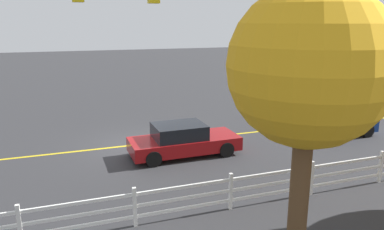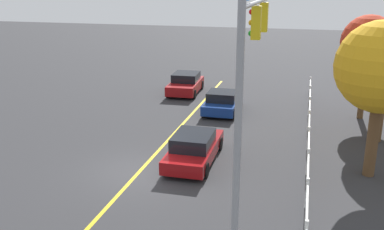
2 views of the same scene
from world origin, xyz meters
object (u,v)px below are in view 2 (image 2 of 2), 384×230
(car_1, at_px, (223,102))
(tree_0, at_px, (369,43))
(car_0, at_px, (194,148))
(car_2, at_px, (186,84))
(tree_2, at_px, (382,68))

(car_1, height_order, tree_0, tree_0)
(car_0, bearing_deg, car_2, 16.72)
(car_1, distance_m, tree_0, 8.94)
(car_1, height_order, tree_2, tree_2)
(car_1, bearing_deg, car_0, -178.58)
(tree_0, bearing_deg, car_1, -83.99)
(tree_0, bearing_deg, car_0, -41.74)
(car_1, bearing_deg, tree_2, -134.58)
(tree_0, relative_size, tree_2, 0.94)
(tree_2, bearing_deg, car_2, -135.67)
(tree_2, bearing_deg, tree_0, 176.93)
(car_0, bearing_deg, tree_0, -42.46)
(car_1, relative_size, tree_0, 0.67)
(car_0, height_order, tree_0, tree_0)
(car_0, relative_size, car_2, 1.08)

